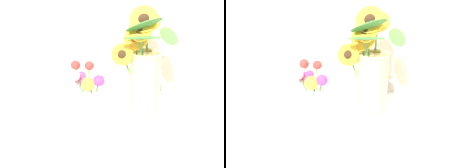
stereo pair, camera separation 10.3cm
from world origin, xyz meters
The scene contains 5 objects.
ground_plane centered at (0.00, 0.00, 0.00)m, with size 6.00×6.00×0.00m, color silver.
serving_tray centered at (0.01, 0.07, 0.01)m, with size 0.50×0.50×0.02m.
mason_jar_sunflowers centered at (0.11, 0.12, 0.17)m, with size 0.23×0.22×0.37m.
vase_small_center centered at (-0.04, -0.02, 0.10)m, with size 0.10×0.07×0.19m.
vase_bulb_right centered at (-0.10, 0.09, 0.09)m, with size 0.08×0.07×0.17m.
Camera 2 is at (0.34, -0.83, 0.51)m, focal length 50.00 mm.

